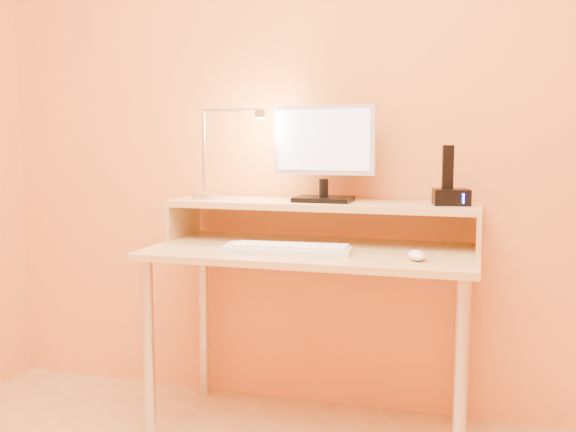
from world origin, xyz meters
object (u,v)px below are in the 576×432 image
(keyboard, at_px, (291,250))
(remote_control, at_px, (231,248))
(monitor_panel, at_px, (324,140))
(mouse, at_px, (416,255))
(lamp_base, at_px, (205,196))
(phone_dock, at_px, (451,197))

(keyboard, relative_size, remote_control, 2.40)
(monitor_panel, bearing_deg, mouse, -38.11)
(lamp_base, relative_size, mouse, 1.00)
(keyboard, bearing_deg, mouse, -6.32)
(monitor_panel, distance_m, remote_control, 0.56)
(keyboard, bearing_deg, phone_dock, 22.04)
(monitor_panel, bearing_deg, remote_control, -135.12)
(monitor_panel, bearing_deg, lamp_base, -176.18)
(monitor_panel, distance_m, mouse, 0.62)
(monitor_panel, bearing_deg, phone_dock, -2.07)
(monitor_panel, distance_m, phone_dock, 0.52)
(keyboard, xyz_separation_m, mouse, (0.44, -0.01, 0.01))
(phone_dock, height_order, keyboard, phone_dock)
(keyboard, distance_m, mouse, 0.44)
(keyboard, height_order, mouse, mouse)
(monitor_panel, height_order, keyboard, monitor_panel)
(phone_dock, xyz_separation_m, mouse, (-0.10, -0.28, -0.17))
(lamp_base, xyz_separation_m, remote_control, (0.21, -0.25, -0.16))
(remote_control, bearing_deg, mouse, -4.88)
(lamp_base, bearing_deg, keyboard, -29.41)
(phone_dock, distance_m, keyboard, 0.63)
(phone_dock, relative_size, keyboard, 0.31)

